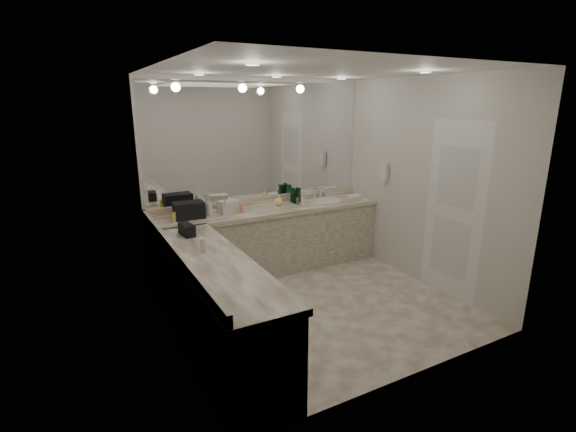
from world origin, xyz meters
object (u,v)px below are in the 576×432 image
soap_bottle_b (225,207)px  black_toiletry_bag (189,210)px  soap_bottle_c (279,200)px  sink (328,201)px  hand_towel (355,196)px  soap_bottle_a (209,206)px  cream_cosmetic_case (228,206)px  wall_phone (384,172)px

soap_bottle_b → black_toiletry_bag: bearing=173.4°
soap_bottle_b → soap_bottle_c: (0.82, 0.10, -0.03)m
sink → soap_bottle_b: (-1.59, -0.04, 0.11)m
hand_towel → soap_bottle_a: bearing=177.9°
black_toiletry_bag → hand_towel: (2.51, -0.05, -0.08)m
sink → soap_bottle_c: (-0.77, 0.06, 0.08)m
sink → soap_bottle_a: 1.78m
cream_cosmetic_case → soap_bottle_b: size_ratio=1.25×
hand_towel → cream_cosmetic_case: bearing=176.4°
soap_bottle_c → sink: bearing=-4.7°
wall_phone → hand_towel: (-0.13, 0.47, -0.43)m
sink → soap_bottle_b: 1.59m
cream_cosmetic_case → hand_towel: size_ratio=1.12×
cream_cosmetic_case → hand_towel: bearing=-19.3°
soap_bottle_b → soap_bottle_c: soap_bottle_b is taller
soap_bottle_a → soap_bottle_c: 1.00m
sink → hand_towel: 0.47m
wall_phone → black_toiletry_bag: wall_phone is taller
black_toiletry_bag → soap_bottle_a: size_ratio=1.66×
soap_bottle_b → sink: bearing=1.4°
cream_cosmetic_case → soap_bottle_a: size_ratio=1.18×
hand_towel → wall_phone: bearing=-73.9°
soap_bottle_c → wall_phone: bearing=-22.2°
sink → soap_bottle_a: (-1.77, 0.05, 0.11)m
sink → cream_cosmetic_case: cream_cosmetic_case is taller
hand_towel → soap_bottle_a: size_ratio=1.06×
hand_towel → soap_bottle_b: size_ratio=1.12×
soap_bottle_a → black_toiletry_bag: bearing=-172.7°
cream_cosmetic_case → soap_bottle_c: soap_bottle_c is taller
hand_towel → soap_bottle_a: 2.25m
sink → cream_cosmetic_case: bearing=176.7°
wall_phone → soap_bottle_c: 1.53m
hand_towel → soap_bottle_c: 1.25m
sink → soap_bottle_a: size_ratio=2.02×
black_toiletry_bag → cream_cosmetic_case: bearing=7.9°
soap_bottle_b → wall_phone: bearing=-11.9°
soap_bottle_c → soap_bottle_a: bearing=-179.1°
black_toiletry_bag → soap_bottle_c: size_ratio=2.43×
black_toiletry_bag → soap_bottle_b: bearing=-6.6°
hand_towel → soap_bottle_c: size_ratio=1.54×
cream_cosmetic_case → soap_bottle_b: bearing=-140.7°
soap_bottle_a → soap_bottle_b: 0.20m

